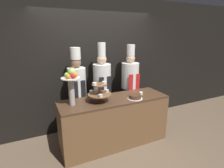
# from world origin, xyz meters

# --- Properties ---
(ground_plane) EXTENTS (14.00, 14.00, 0.00)m
(ground_plane) POSITION_xyz_m (0.00, 0.00, 0.00)
(ground_plane) COLOR brown
(wall_back) EXTENTS (10.00, 0.06, 2.80)m
(wall_back) POSITION_xyz_m (0.00, 1.19, 1.40)
(wall_back) COLOR black
(wall_back) RESTS_ON ground_plane
(buffet_counter) EXTENTS (2.01, 0.64, 0.91)m
(buffet_counter) POSITION_xyz_m (0.00, 0.32, 0.46)
(buffet_counter) COLOR brown
(buffet_counter) RESTS_ON ground_plane
(tiered_stand) EXTENTS (0.41, 0.41, 0.35)m
(tiered_stand) POSITION_xyz_m (-0.29, 0.30, 1.09)
(tiered_stand) COLOR brown
(tiered_stand) RESTS_ON buffet_counter
(fruit_pedestal) EXTENTS (0.31, 0.31, 0.61)m
(fruit_pedestal) POSITION_xyz_m (-0.74, 0.36, 1.31)
(fruit_pedestal) COLOR #B2ADA8
(fruit_pedestal) RESTS_ON buffet_counter
(cake_round) EXTENTS (0.28, 0.28, 0.07)m
(cake_round) POSITION_xyz_m (0.34, 0.16, 0.95)
(cake_round) COLOR white
(cake_round) RESTS_ON buffet_counter
(cup_white) EXTENTS (0.07, 0.07, 0.05)m
(cup_white) POSITION_xyz_m (0.56, 0.30, 0.94)
(cup_white) COLOR white
(cup_white) RESTS_ON buffet_counter
(chef_left) EXTENTS (0.34, 0.34, 1.81)m
(chef_left) POSITION_xyz_m (-0.55, 0.82, 1.02)
(chef_left) COLOR #28282D
(chef_left) RESTS_ON ground_plane
(chef_center_left) EXTENTS (0.36, 0.36, 1.89)m
(chef_center_left) POSITION_xyz_m (-0.03, 0.82, 1.02)
(chef_center_left) COLOR #28282D
(chef_center_left) RESTS_ON ground_plane
(chef_center_right) EXTENTS (0.37, 0.37, 1.84)m
(chef_center_right) POSITION_xyz_m (0.62, 0.82, 1.00)
(chef_center_right) COLOR black
(chef_center_right) RESTS_ON ground_plane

